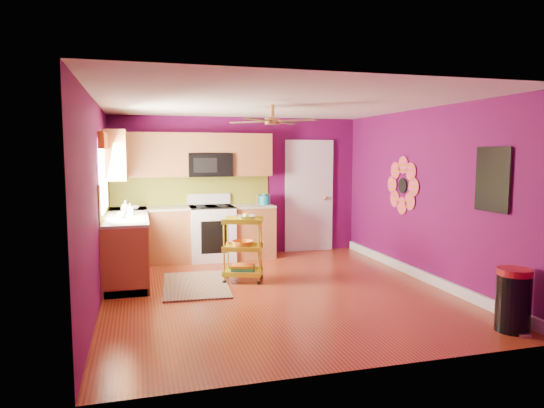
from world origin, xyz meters
name	(u,v)px	position (x,y,z in m)	size (l,w,h in m)	color
ground	(276,291)	(0.00, 0.00, 0.00)	(5.00, 5.00, 0.00)	maroon
room_envelope	(278,170)	(0.03, 0.00, 1.63)	(4.54, 5.04, 2.52)	#5D0A4A
lower_cabinets	(166,241)	(-1.35, 1.82, 0.43)	(2.81, 2.31, 0.94)	brown
electric_range	(212,232)	(-0.55, 2.17, 0.48)	(0.76, 0.66, 1.13)	white
upper_cabinetry	(169,156)	(-1.24, 2.17, 1.80)	(2.80, 2.30, 1.26)	brown
left_window	(104,162)	(-2.22, 1.05, 1.74)	(0.08, 1.35, 1.08)	white
panel_door	(309,197)	(1.35, 2.47, 1.02)	(0.95, 0.11, 2.15)	white
right_wall_art	(438,183)	(2.23, -0.34, 1.44)	(0.04, 2.74, 1.04)	black
ceiling_fan	(272,121)	(0.00, 0.20, 2.29)	(1.01, 1.01, 0.26)	#BF8C3F
shag_rug	(196,285)	(-1.02, 0.55, 0.01)	(0.89, 1.44, 0.02)	#331B11
rolling_cart	(243,246)	(-0.32, 0.60, 0.51)	(0.66, 0.56, 1.00)	gold
trash_can	(513,300)	(1.98, -2.09, 0.33)	(0.45, 0.45, 0.67)	black
teal_kettle	(264,200)	(0.40, 2.17, 1.02)	(0.18, 0.18, 0.21)	teal
toaster	(263,199)	(0.40, 2.24, 1.03)	(0.22, 0.15, 0.18)	beige
soap_bottle_a	(130,209)	(-1.89, 1.27, 1.03)	(0.08, 0.08, 0.18)	#EA3F72
soap_bottle_b	(125,206)	(-1.96, 1.69, 1.03)	(0.14, 0.14, 0.18)	white
counter_dish	(132,208)	(-1.86, 1.99, 0.97)	(0.24, 0.24, 0.06)	white
counter_cup	(121,215)	(-2.00, 0.94, 0.99)	(0.12, 0.12, 0.09)	white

